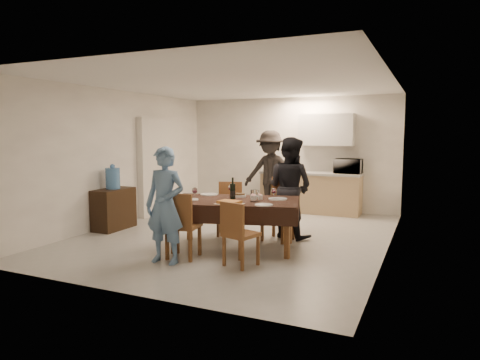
% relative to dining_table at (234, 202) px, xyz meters
% --- Properties ---
extents(floor, '(5.00, 6.00, 0.02)m').
position_rel_dining_table_xyz_m(floor, '(-0.33, 0.79, -0.72)').
color(floor, '#A4A4A0').
rests_on(floor, ground).
extents(ceiling, '(5.00, 6.00, 0.02)m').
position_rel_dining_table_xyz_m(ceiling, '(-0.33, 0.79, 1.88)').
color(ceiling, white).
rests_on(ceiling, wall_back).
extents(wall_back, '(5.00, 0.02, 2.60)m').
position_rel_dining_table_xyz_m(wall_back, '(-0.33, 3.79, 0.58)').
color(wall_back, white).
rests_on(wall_back, floor).
extents(wall_front, '(5.00, 0.02, 2.60)m').
position_rel_dining_table_xyz_m(wall_front, '(-0.33, -2.21, 0.58)').
color(wall_front, white).
rests_on(wall_front, floor).
extents(wall_left, '(0.02, 6.00, 2.60)m').
position_rel_dining_table_xyz_m(wall_left, '(-2.83, 0.79, 0.58)').
color(wall_left, white).
rests_on(wall_left, floor).
extents(wall_right, '(0.02, 6.00, 2.60)m').
position_rel_dining_table_xyz_m(wall_right, '(2.17, 0.79, 0.58)').
color(wall_right, white).
rests_on(wall_right, floor).
extents(stub_partition, '(0.15, 1.40, 2.10)m').
position_rel_dining_table_xyz_m(stub_partition, '(-2.75, 1.99, 0.33)').
color(stub_partition, silver).
rests_on(stub_partition, floor).
extents(kitchen_base_cabinet, '(2.20, 0.60, 0.86)m').
position_rel_dining_table_xyz_m(kitchen_base_cabinet, '(0.27, 3.47, -0.29)').
color(kitchen_base_cabinet, tan).
rests_on(kitchen_base_cabinet, floor).
extents(kitchen_worktop, '(2.24, 0.64, 0.05)m').
position_rel_dining_table_xyz_m(kitchen_worktop, '(0.27, 3.47, 0.16)').
color(kitchen_worktop, '#A7A6A1').
rests_on(kitchen_worktop, kitchen_base_cabinet).
extents(upper_cabinet, '(1.20, 0.34, 0.70)m').
position_rel_dining_table_xyz_m(upper_cabinet, '(0.57, 3.61, 1.13)').
color(upper_cabinet, silver).
rests_on(upper_cabinet, wall_back).
extents(dining_table, '(2.18, 1.61, 0.76)m').
position_rel_dining_table_xyz_m(dining_table, '(0.00, 0.00, 0.00)').
color(dining_table, black).
rests_on(dining_table, floor).
extents(chair_near_left, '(0.49, 0.49, 0.51)m').
position_rel_dining_table_xyz_m(chair_near_left, '(-0.45, -0.84, -0.14)').
color(chair_near_left, brown).
rests_on(chair_near_left, floor).
extents(chair_near_right, '(0.50, 0.51, 0.47)m').
position_rel_dining_table_xyz_m(chair_near_right, '(0.45, -0.83, -0.19)').
color(chair_near_right, brown).
rests_on(chair_near_right, floor).
extents(chair_far_left, '(0.53, 0.54, 0.50)m').
position_rel_dining_table_xyz_m(chair_far_left, '(-0.45, 0.66, -0.16)').
color(chair_far_left, brown).
rests_on(chair_far_left, floor).
extents(chair_far_right, '(0.54, 0.55, 0.56)m').
position_rel_dining_table_xyz_m(chair_far_right, '(0.45, 0.65, -0.09)').
color(chair_far_right, brown).
rests_on(chair_far_right, floor).
extents(console, '(0.41, 0.81, 0.75)m').
position_rel_dining_table_xyz_m(console, '(-2.61, 0.30, -0.35)').
color(console, black).
rests_on(console, floor).
extents(water_jug, '(0.26, 0.26, 0.39)m').
position_rel_dining_table_xyz_m(water_jug, '(-2.61, 0.30, 0.22)').
color(water_jug, '#538FD3').
rests_on(water_jug, console).
extents(wine_bottle, '(0.08, 0.08, 0.34)m').
position_rel_dining_table_xyz_m(wine_bottle, '(-0.05, 0.05, 0.20)').
color(wine_bottle, black).
rests_on(wine_bottle, dining_table).
extents(water_pitcher, '(0.12, 0.12, 0.18)m').
position_rel_dining_table_xyz_m(water_pitcher, '(0.35, -0.05, 0.13)').
color(water_pitcher, white).
rests_on(water_pitcher, dining_table).
extents(savoury_tart, '(0.40, 0.32, 0.05)m').
position_rel_dining_table_xyz_m(savoury_tart, '(0.10, -0.38, 0.06)').
color(savoury_tart, '#C28439').
rests_on(savoury_tart, dining_table).
extents(salad_bowl, '(0.18, 0.18, 0.07)m').
position_rel_dining_table_xyz_m(salad_bowl, '(0.30, 0.18, 0.07)').
color(salad_bowl, silver).
rests_on(salad_bowl, dining_table).
extents(mushroom_dish, '(0.22, 0.22, 0.04)m').
position_rel_dining_table_xyz_m(mushroom_dish, '(-0.05, 0.28, 0.05)').
color(mushroom_dish, silver).
rests_on(mushroom_dish, dining_table).
extents(wine_glass_a, '(0.09, 0.09, 0.19)m').
position_rel_dining_table_xyz_m(wine_glass_a, '(-0.55, -0.25, 0.13)').
color(wine_glass_a, white).
rests_on(wine_glass_a, dining_table).
extents(wine_glass_b, '(0.08, 0.08, 0.18)m').
position_rel_dining_table_xyz_m(wine_glass_b, '(0.55, 0.25, 0.13)').
color(wine_glass_b, white).
rests_on(wine_glass_b, dining_table).
extents(wine_glass_c, '(0.09, 0.09, 0.19)m').
position_rel_dining_table_xyz_m(wine_glass_c, '(-0.20, 0.30, 0.13)').
color(wine_glass_c, white).
rests_on(wine_glass_c, dining_table).
extents(plate_near_left, '(0.25, 0.25, 0.01)m').
position_rel_dining_table_xyz_m(plate_near_left, '(-0.60, -0.30, 0.04)').
color(plate_near_left, silver).
rests_on(plate_near_left, dining_table).
extents(plate_near_right, '(0.26, 0.26, 0.01)m').
position_rel_dining_table_xyz_m(plate_near_right, '(0.60, -0.30, 0.04)').
color(plate_near_right, silver).
rests_on(plate_near_right, dining_table).
extents(plate_far_left, '(0.29, 0.29, 0.02)m').
position_rel_dining_table_xyz_m(plate_far_left, '(-0.60, 0.30, 0.04)').
color(plate_far_left, silver).
rests_on(plate_far_left, dining_table).
extents(plate_far_right, '(0.29, 0.29, 0.02)m').
position_rel_dining_table_xyz_m(plate_far_right, '(0.60, 0.30, 0.04)').
color(plate_far_right, silver).
rests_on(plate_far_right, dining_table).
extents(microwave, '(0.57, 0.39, 0.31)m').
position_rel_dining_table_xyz_m(microwave, '(1.09, 3.47, 0.34)').
color(microwave, silver).
rests_on(microwave, kitchen_worktop).
extents(person_near, '(0.59, 0.40, 1.59)m').
position_rel_dining_table_xyz_m(person_near, '(-0.55, -1.05, 0.07)').
color(person_near, '#597EA9').
rests_on(person_near, floor).
extents(person_far, '(0.97, 0.85, 1.71)m').
position_rel_dining_table_xyz_m(person_far, '(0.55, 1.05, 0.13)').
color(person_far, black).
rests_on(person_far, floor).
extents(person_kitchen, '(1.18, 0.68, 1.83)m').
position_rel_dining_table_xyz_m(person_kitchen, '(-0.53, 3.02, 0.19)').
color(person_kitchen, black).
rests_on(person_kitchen, floor).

